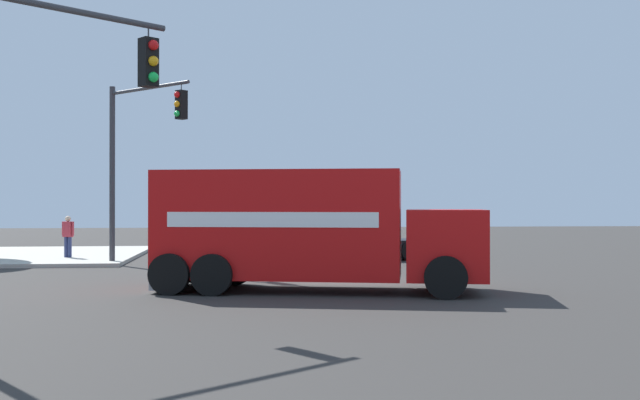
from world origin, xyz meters
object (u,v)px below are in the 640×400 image
object	(u,v)px
traffic_light_primary	(16,103)
pedestrian_near_corner	(68,234)
delivery_truck	(306,229)
traffic_light_secondary	(134,145)
pickup_black	(365,241)

from	to	relation	value
traffic_light_primary	pedestrian_near_corner	distance (m)	16.67
delivery_truck	traffic_light_secondary	xyz separation A→B (m)	(-7.86, -5.36, 2.70)
delivery_truck	pickup_black	size ratio (longest dim) A/B	1.61
traffic_light_secondary	pickup_black	xyz separation A→B (m)	(-2.50, 8.60, -3.53)
pickup_black	pedestrian_near_corner	distance (m)	11.49
pedestrian_near_corner	traffic_light_primary	bearing A→B (deg)	9.73
delivery_truck	traffic_light_primary	size ratio (longest dim) A/B	1.42
traffic_light_secondary	pickup_black	world-z (taller)	traffic_light_secondary
traffic_light_primary	pedestrian_near_corner	world-z (taller)	traffic_light_primary
delivery_truck	traffic_light_secondary	size ratio (longest dim) A/B	1.34
traffic_light_primary	traffic_light_secondary	bearing A→B (deg)	179.55
delivery_truck	pedestrian_near_corner	xyz separation A→B (m)	(-10.72, -8.24, -0.52)
delivery_truck	pedestrian_near_corner	bearing A→B (deg)	-142.45
delivery_truck	traffic_light_primary	world-z (taller)	traffic_light_primary
delivery_truck	traffic_light_primary	distance (m)	8.08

